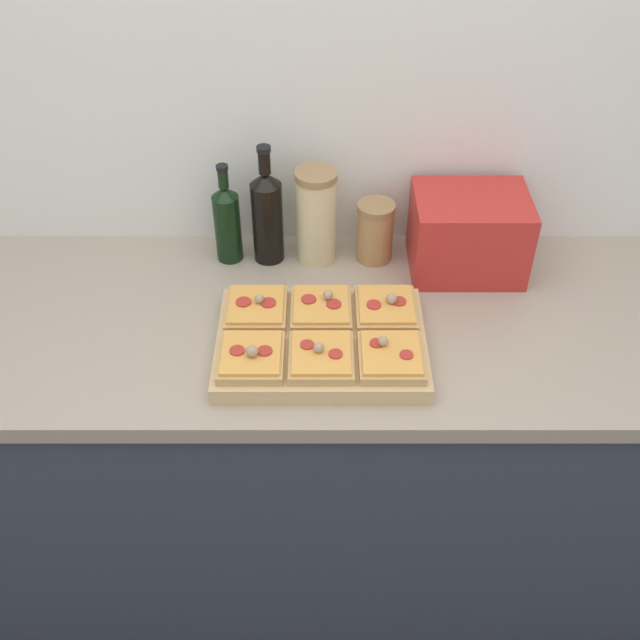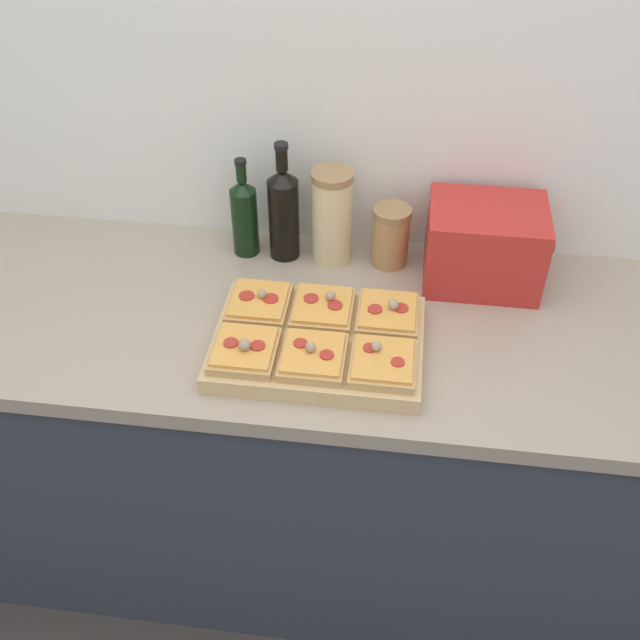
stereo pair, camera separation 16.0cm
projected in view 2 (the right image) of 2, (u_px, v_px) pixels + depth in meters
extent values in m
plane|color=#3D3833|center=(290.00, 639.00, 2.05)|extent=(12.00, 12.00, 0.00)
cube|color=silver|center=(323.00, 103.00, 1.74)|extent=(6.00, 0.06, 2.50)
cube|color=#333842|center=(305.00, 448.00, 2.01)|extent=(2.60, 0.64, 0.86)
cube|color=gray|center=(303.00, 322.00, 1.72)|extent=(2.63, 0.67, 0.04)
cube|color=tan|center=(318.00, 343.00, 1.61)|extent=(0.45, 0.33, 0.04)
cube|color=tan|center=(259.00, 304.00, 1.66)|extent=(0.13, 0.14, 0.02)
cube|color=gold|center=(259.00, 299.00, 1.65)|extent=(0.12, 0.13, 0.01)
cylinder|color=#AD2D23|center=(247.00, 296.00, 1.65)|extent=(0.03, 0.03, 0.00)
cylinder|color=#AD2D23|center=(271.00, 298.00, 1.64)|extent=(0.03, 0.03, 0.00)
sphere|color=tan|center=(262.00, 294.00, 1.64)|extent=(0.02, 0.02, 0.02)
cube|color=tan|center=(323.00, 310.00, 1.64)|extent=(0.13, 0.14, 0.02)
cube|color=gold|center=(323.00, 305.00, 1.63)|extent=(0.12, 0.13, 0.01)
cylinder|color=#AD2D23|center=(311.00, 298.00, 1.64)|extent=(0.03, 0.03, 0.00)
cylinder|color=#AD2D23|center=(335.00, 305.00, 1.62)|extent=(0.03, 0.03, 0.00)
sphere|color=tan|center=(330.00, 296.00, 1.63)|extent=(0.02, 0.02, 0.02)
cube|color=tan|center=(388.00, 315.00, 1.63)|extent=(0.13, 0.14, 0.02)
cube|color=gold|center=(388.00, 310.00, 1.62)|extent=(0.12, 0.13, 0.01)
cylinder|color=#AD2D23|center=(375.00, 309.00, 1.61)|extent=(0.03, 0.03, 0.00)
cylinder|color=#AD2D23|center=(401.00, 308.00, 1.62)|extent=(0.03, 0.03, 0.00)
sphere|color=tan|center=(393.00, 304.00, 1.61)|extent=(0.02, 0.02, 0.02)
cube|color=tan|center=(245.00, 351.00, 1.54)|extent=(0.13, 0.14, 0.02)
cube|color=gold|center=(244.00, 346.00, 1.53)|extent=(0.12, 0.13, 0.01)
cylinder|color=#AD2D23|center=(231.00, 343.00, 1.53)|extent=(0.03, 0.03, 0.00)
cylinder|color=#AD2D23|center=(258.00, 346.00, 1.53)|extent=(0.03, 0.03, 0.00)
sphere|color=tan|center=(244.00, 345.00, 1.51)|extent=(0.03, 0.03, 0.03)
cube|color=tan|center=(313.00, 358.00, 1.53)|extent=(0.13, 0.14, 0.02)
cube|color=gold|center=(313.00, 353.00, 1.52)|extent=(0.12, 0.13, 0.01)
cylinder|color=#AD2D23|center=(300.00, 343.00, 1.53)|extent=(0.03, 0.03, 0.00)
cylinder|color=#AD2D23|center=(327.00, 355.00, 1.50)|extent=(0.03, 0.03, 0.00)
sphere|color=tan|center=(311.00, 347.00, 1.51)|extent=(0.02, 0.02, 0.02)
cube|color=tan|center=(383.00, 364.00, 1.51)|extent=(0.13, 0.14, 0.02)
cube|color=gold|center=(383.00, 359.00, 1.50)|extent=(0.12, 0.13, 0.01)
cylinder|color=#AD2D23|center=(370.00, 348.00, 1.52)|extent=(0.03, 0.03, 0.00)
cylinder|color=#AD2D23|center=(398.00, 362.00, 1.49)|extent=(0.03, 0.03, 0.00)
sphere|color=tan|center=(376.00, 346.00, 1.51)|extent=(0.02, 0.02, 0.02)
cylinder|color=black|center=(245.00, 222.00, 1.84)|extent=(0.06, 0.06, 0.18)
cone|color=black|center=(242.00, 186.00, 1.77)|extent=(0.06, 0.06, 0.03)
cylinder|color=black|center=(241.00, 173.00, 1.75)|extent=(0.02, 0.02, 0.05)
cylinder|color=black|center=(240.00, 162.00, 1.73)|extent=(0.03, 0.03, 0.01)
cylinder|color=black|center=(284.00, 219.00, 1.82)|extent=(0.08, 0.08, 0.21)
cone|color=black|center=(282.00, 176.00, 1.74)|extent=(0.08, 0.08, 0.03)
cylinder|color=black|center=(282.00, 159.00, 1.71)|extent=(0.03, 0.03, 0.06)
cylinder|color=black|center=(281.00, 146.00, 1.69)|extent=(0.03, 0.03, 0.01)
cylinder|color=beige|center=(332.00, 220.00, 1.80)|extent=(0.10, 0.10, 0.22)
cylinder|color=#937047|center=(332.00, 176.00, 1.72)|extent=(0.10, 0.10, 0.02)
cylinder|color=#AD7F4C|center=(390.00, 239.00, 1.82)|extent=(0.09, 0.09, 0.14)
cylinder|color=#937047|center=(392.00, 212.00, 1.77)|extent=(0.09, 0.09, 0.02)
cube|color=red|center=(484.00, 245.00, 1.75)|extent=(0.27, 0.21, 0.19)
cube|color=black|center=(490.00, 249.00, 1.64)|extent=(0.21, 0.01, 0.05)
cube|color=black|center=(549.00, 246.00, 1.73)|extent=(0.02, 0.02, 0.02)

